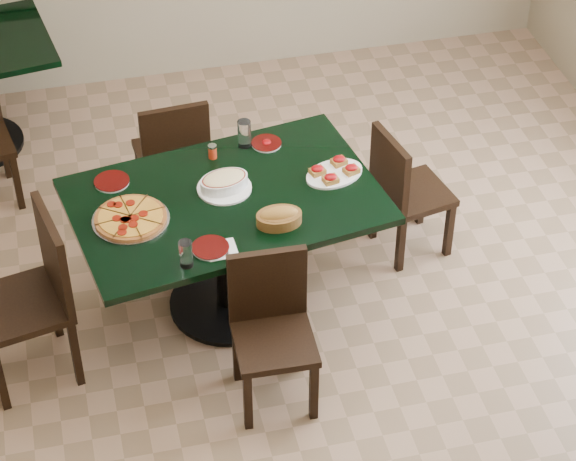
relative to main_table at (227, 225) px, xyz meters
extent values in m
plane|color=#906E53|center=(0.27, -0.32, -0.57)|extent=(5.50, 5.50, 0.00)
cube|color=black|center=(0.00, 0.00, 0.16)|extent=(1.69, 1.24, 0.04)
cylinder|color=black|center=(0.00, 0.00, -0.21)|extent=(0.13, 0.13, 0.71)
cylinder|color=black|center=(0.00, 0.00, -0.55)|extent=(0.67, 0.67, 0.03)
cube|color=black|center=(-0.16, 0.90, -0.17)|extent=(0.42, 0.42, 0.04)
cube|color=black|center=(-0.15, 0.73, 0.07)|extent=(0.40, 0.07, 0.42)
cube|color=black|center=(-0.01, 1.08, -0.38)|extent=(0.04, 0.04, 0.38)
cube|color=black|center=(0.02, 0.75, -0.38)|extent=(0.04, 0.04, 0.38)
cube|color=black|center=(-0.34, 1.06, -0.38)|extent=(0.04, 0.04, 0.38)
cube|color=black|center=(-0.32, 0.72, -0.38)|extent=(0.04, 0.04, 0.38)
cube|color=black|center=(0.09, -0.72, -0.17)|extent=(0.40, 0.40, 0.04)
cube|color=black|center=(0.10, -0.54, 0.05)|extent=(0.39, 0.05, 0.41)
cube|color=black|center=(-0.08, -0.87, -0.38)|extent=(0.04, 0.04, 0.37)
cube|color=black|center=(-0.07, -0.55, -0.38)|extent=(0.04, 0.04, 0.37)
cube|color=black|center=(0.25, -0.88, -0.38)|extent=(0.04, 0.04, 0.37)
cube|color=black|center=(0.26, -0.56, -0.38)|extent=(0.04, 0.04, 0.37)
cube|color=black|center=(1.12, 0.25, -0.18)|extent=(0.45, 0.45, 0.04)
cube|color=black|center=(0.95, 0.21, 0.04)|extent=(0.11, 0.38, 0.41)
cube|color=black|center=(1.31, 0.12, -0.39)|extent=(0.05, 0.05, 0.37)
cube|color=black|center=(0.99, 0.06, -0.39)|extent=(0.05, 0.05, 0.37)
cube|color=black|center=(1.24, 0.43, -0.39)|extent=(0.05, 0.05, 0.37)
cube|color=black|center=(0.93, 0.37, -0.39)|extent=(0.05, 0.05, 0.37)
cube|color=black|center=(-1.09, -0.24, -0.11)|extent=(0.53, 0.53, 0.04)
cube|color=black|center=(-0.89, -0.20, 0.15)|extent=(0.13, 0.44, 0.48)
cube|color=black|center=(-0.94, -0.01, -0.35)|extent=(0.05, 0.05, 0.44)
cube|color=black|center=(-1.23, -0.47, -0.35)|extent=(0.05, 0.05, 0.44)
cube|color=black|center=(-0.86, -0.39, -0.35)|extent=(0.05, 0.05, 0.44)
cube|color=black|center=(-1.07, 1.13, -0.37)|extent=(0.05, 0.05, 0.39)
cube|color=black|center=(-1.13, 1.46, -0.37)|extent=(0.05, 0.05, 0.39)
cylinder|color=#B5B4BC|center=(-0.49, -0.07, 0.19)|extent=(0.39, 0.39, 0.01)
cylinder|color=#974F21|center=(-0.49, -0.07, 0.20)|extent=(0.36, 0.36, 0.02)
cylinder|color=#BF8028|center=(-0.49, -0.07, 0.21)|extent=(0.32, 0.32, 0.01)
cylinder|color=white|center=(0.01, 0.07, 0.19)|extent=(0.28, 0.28, 0.01)
ellipsoid|color=beige|center=(0.01, 0.07, 0.25)|extent=(0.25, 0.19, 0.04)
ellipsoid|color=olive|center=(0.22, -0.26, 0.24)|extent=(0.20, 0.09, 0.08)
cylinder|color=white|center=(-0.14, -0.37, 0.19)|extent=(0.18, 0.18, 0.01)
cylinder|color=#320403|center=(-0.14, -0.37, 0.19)|extent=(0.18, 0.18, 0.00)
cylinder|color=white|center=(0.31, 0.40, 0.19)|extent=(0.16, 0.16, 0.01)
cylinder|color=#320403|center=(0.31, 0.40, 0.19)|extent=(0.16, 0.16, 0.00)
ellipsoid|color=#950708|center=(0.31, 0.40, 0.20)|extent=(0.05, 0.05, 0.02)
cylinder|color=white|center=(-0.55, 0.26, 0.19)|extent=(0.18, 0.18, 0.01)
cylinder|color=#320403|center=(-0.55, 0.26, 0.19)|extent=(0.18, 0.18, 0.00)
cube|color=white|center=(-0.09, -0.39, 0.18)|extent=(0.15, 0.15, 0.00)
cube|color=#B5B4BC|center=(-0.07, -0.39, 0.19)|extent=(0.02, 0.14, 0.00)
cylinder|color=white|center=(0.19, 0.42, 0.26)|extent=(0.07, 0.07, 0.16)
cylinder|color=white|center=(-0.27, -0.46, 0.25)|extent=(0.07, 0.07, 0.14)
cylinder|color=#B92C13|center=(0.00, 0.36, 0.22)|extent=(0.04, 0.04, 0.07)
cylinder|color=#B5B4BC|center=(0.00, 0.36, 0.26)|extent=(0.05, 0.05, 0.01)
camera|label=1|loc=(-0.73, -4.42, 3.75)|focal=70.00mm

